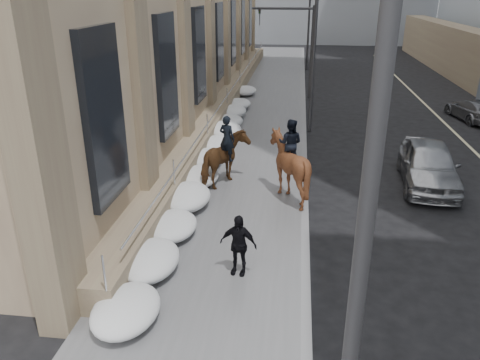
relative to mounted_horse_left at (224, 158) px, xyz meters
The scene contains 13 objects.
ground 6.22m from the mounted_horse_left, 86.13° to the right, with size 140.00×140.00×0.00m, color black.
sidewalk 4.08m from the mounted_horse_left, 83.99° to the left, with size 5.00×80.00×0.12m, color #565659.
curb 5.07m from the mounted_horse_left, 52.20° to the left, with size 0.24×80.00×0.12m, color slate.
streetlight_near 12.95m from the mounted_horse_left, 75.39° to the right, with size 1.71×0.24×8.00m.
streetlight_mid 9.17m from the mounted_horse_left, 68.27° to the left, with size 1.71×0.24×8.00m.
streetlight_far 28.29m from the mounted_horse_left, 83.56° to the left, with size 1.71×0.24×8.00m.
traffic_signal 16.35m from the mounted_horse_left, 81.12° to the left, with size 4.10×0.22×6.00m.
snow_bank 2.36m from the mounted_horse_left, 116.58° to the left, with size 1.70×18.10×0.76m.
mounted_horse_left is the anchor object (origin of this frame).
mounted_horse_right 2.56m from the mounted_horse_left, 19.74° to the right, with size 2.26×2.45×2.82m.
pedestrian 6.00m from the mounted_horse_left, 77.84° to the right, with size 0.98×0.41×1.68m, color black.
car_silver 7.79m from the mounted_horse_left, ahead, with size 1.98×4.91×1.67m, color #999BA0.
car_grey 16.93m from the mounted_horse_left, 42.00° to the left, with size 1.69×4.15×1.20m, color #585A60.
Camera 1 is at (2.18, -10.16, 7.11)m, focal length 35.00 mm.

